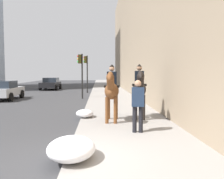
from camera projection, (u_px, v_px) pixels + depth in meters
sidewalk_slab at (145, 159)px, 5.72m from camera, size 120.00×3.67×0.12m
mounted_horse_near at (112, 90)px, 9.68m from camera, size 2.15×0.72×2.27m
mounted_horse_far at (139, 88)px, 10.30m from camera, size 2.15×0.72×2.30m
pedestrian_greeting at (138, 102)px, 7.93m from camera, size 0.31×0.43×1.70m
car_mid_lane at (51, 84)px, 29.35m from camera, size 4.02×2.12×1.44m
car_far_lane at (4, 90)px, 18.50m from camera, size 3.99×2.10×1.44m
traffic_light_near_curb at (81, 69)px, 19.26m from camera, size 0.20×0.44×3.51m
traffic_light_far_curb at (86, 68)px, 24.83m from camera, size 0.20×0.44×3.76m
snow_pile_near at (71, 148)px, 5.52m from camera, size 1.41×1.08×0.49m
snow_pile_far at (85, 113)px, 10.70m from camera, size 0.97×0.75×0.34m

